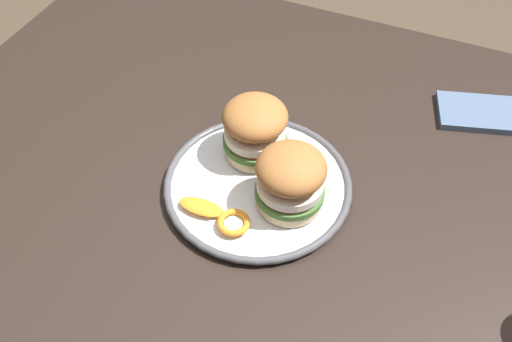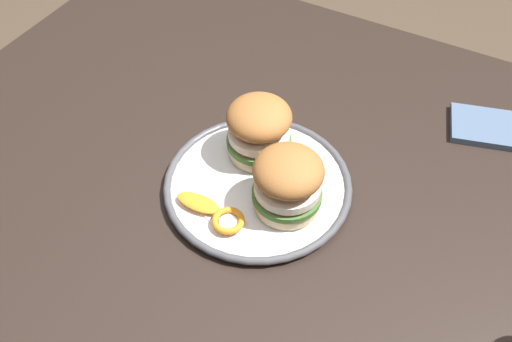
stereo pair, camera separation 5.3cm
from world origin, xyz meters
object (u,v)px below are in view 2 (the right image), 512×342
Objects in this scene: dinner_plate at (256,184)px; sandwich_half_right at (288,181)px; dining_table at (271,207)px; sandwich_half_left at (259,128)px.

sandwich_half_right reaches higher than dinner_plate.
dinner_plate reaches higher than dining_table.
dinner_plate is (0.00, 0.05, 0.12)m from dining_table.
dining_table is 0.20m from sandwich_half_right.
dining_table is 0.18m from sandwich_half_left.
sandwich_half_right is at bearing 164.20° from dinner_plate.
sandwich_half_left reaches higher than dinner_plate.
sandwich_half_right is at bearing 130.62° from dining_table.
dining_table is 8.65× the size of sandwich_half_right.
dinner_plate is at bearing 114.37° from sandwich_half_left.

